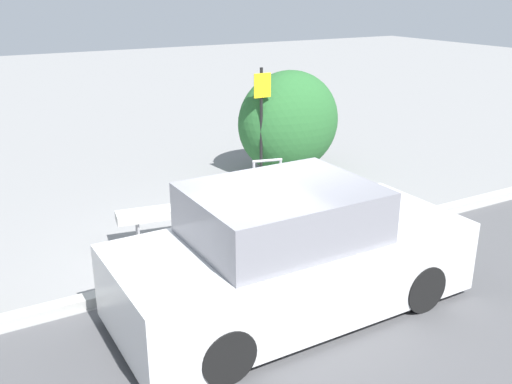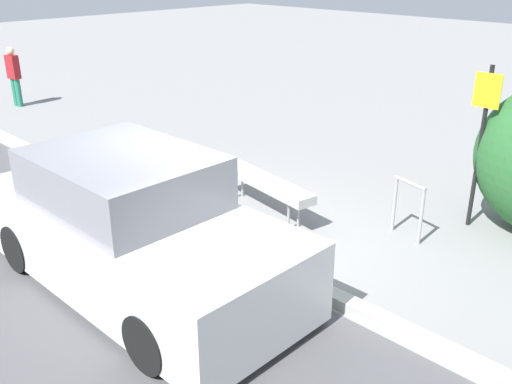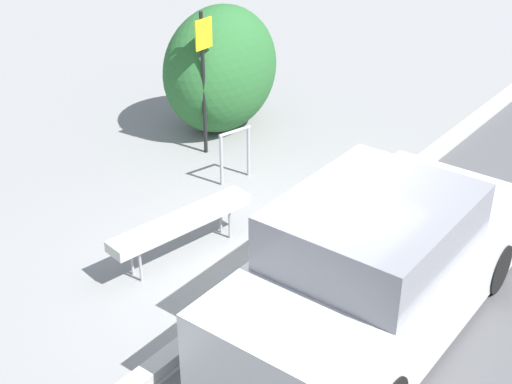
# 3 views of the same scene
# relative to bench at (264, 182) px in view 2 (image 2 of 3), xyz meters

# --- Properties ---
(ground_plane) EXTENTS (60.00, 60.00, 0.00)m
(ground_plane) POSITION_rel_bench_xyz_m (0.53, -1.22, -0.49)
(ground_plane) COLOR gray
(curb) EXTENTS (60.00, 0.20, 0.13)m
(curb) POSITION_rel_bench_xyz_m (0.53, -1.22, -0.43)
(curb) COLOR #A8A8A3
(curb) RESTS_ON ground_plane
(bench) EXTENTS (2.03, 0.65, 0.57)m
(bench) POSITION_rel_bench_xyz_m (0.00, 0.00, 0.00)
(bench) COLOR #99999E
(bench) RESTS_ON ground_plane
(bike_rack) EXTENTS (0.55, 0.18, 0.83)m
(bike_rack) POSITION_rel_bench_xyz_m (1.97, 0.77, 0.01)
(bike_rack) COLOR #99999E
(bike_rack) RESTS_ON ground_plane
(sign_post) EXTENTS (0.36, 0.08, 2.30)m
(sign_post) POSITION_rel_bench_xyz_m (2.42, 1.75, 0.89)
(sign_post) COLOR black
(sign_post) RESTS_ON ground_plane
(fire_hydrant) EXTENTS (0.36, 0.22, 0.77)m
(fire_hydrant) POSITION_rel_bench_xyz_m (-3.36, -0.80, -0.08)
(fire_hydrant) COLOR gold
(fire_hydrant) RESTS_ON ground_plane
(pedestrian) EXTENTS (0.37, 0.24, 1.50)m
(pedestrian) POSITION_rel_bench_xyz_m (-9.13, 0.31, 0.31)
(pedestrian) COLOR #267259
(pedestrian) RESTS_ON ground_plane
(parked_car_near) EXTENTS (4.31, 1.86, 1.59)m
(parked_car_near) POSITION_rel_bench_xyz_m (0.34, -2.52, 0.21)
(parked_car_near) COLOR black
(parked_car_near) RESTS_ON ground_plane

